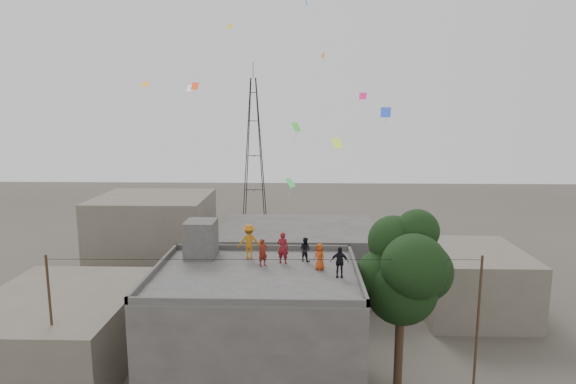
{
  "coord_description": "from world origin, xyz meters",
  "views": [
    {
      "loc": [
        2.23,
        -22.39,
        13.94
      ],
      "look_at": [
        1.55,
        0.83,
        9.99
      ],
      "focal_mm": 30.0,
      "sensor_mm": 36.0,
      "label": 1
    }
  ],
  "objects_px": {
    "tree": "(405,271)",
    "person_red_adult": "(283,248)",
    "stair_head_box": "(201,239)",
    "transmission_tower": "(254,148)",
    "person_dark_adult": "(339,262)"
  },
  "relations": [
    {
      "from": "stair_head_box",
      "to": "person_red_adult",
      "type": "height_order",
      "value": "stair_head_box"
    },
    {
      "from": "tree",
      "to": "person_red_adult",
      "type": "bearing_deg",
      "value": 170.79
    },
    {
      "from": "transmission_tower",
      "to": "person_red_adult",
      "type": "height_order",
      "value": "transmission_tower"
    },
    {
      "from": "stair_head_box",
      "to": "transmission_tower",
      "type": "bearing_deg",
      "value": 91.23
    },
    {
      "from": "tree",
      "to": "person_red_adult",
      "type": "distance_m",
      "value": 6.24
    },
    {
      "from": "tree",
      "to": "person_dark_adult",
      "type": "distance_m",
      "value": 3.56
    },
    {
      "from": "tree",
      "to": "transmission_tower",
      "type": "bearing_deg",
      "value": 106.09
    },
    {
      "from": "transmission_tower",
      "to": "person_dark_adult",
      "type": "xyz_separation_m",
      "value": [
        8.03,
        -40.41,
        -2.23
      ]
    },
    {
      "from": "tree",
      "to": "person_red_adult",
      "type": "relative_size",
      "value": 5.51
    },
    {
      "from": "tree",
      "to": "stair_head_box",
      "type": "bearing_deg",
      "value": 169.26
    },
    {
      "from": "stair_head_box",
      "to": "person_red_adult",
      "type": "distance_m",
      "value": 4.58
    },
    {
      "from": "person_red_adult",
      "to": "transmission_tower",
      "type": "bearing_deg",
      "value": -66.34
    },
    {
      "from": "tree",
      "to": "transmission_tower",
      "type": "distance_m",
      "value": 41.12
    },
    {
      "from": "stair_head_box",
      "to": "tree",
      "type": "bearing_deg",
      "value": -10.74
    },
    {
      "from": "person_dark_adult",
      "to": "transmission_tower",
      "type": "bearing_deg",
      "value": 104.86
    }
  ]
}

